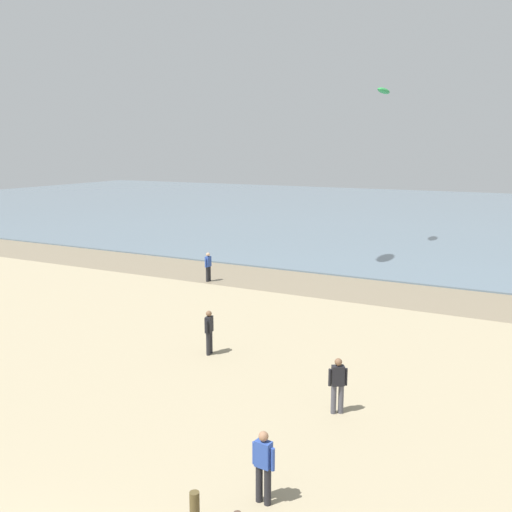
{
  "coord_description": "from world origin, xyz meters",
  "views": [
    {
      "loc": [
        7.74,
        -4.32,
        7.75
      ],
      "look_at": [
        -0.84,
        12.31,
        4.07
      ],
      "focal_mm": 39.19,
      "sensor_mm": 36.0,
      "label": 1
    }
  ],
  "objects_px": {
    "person_by_waterline": "(338,384)",
    "kite_aloft_3": "(384,91)",
    "person_trailing_behind": "(208,266)",
    "person_left_flank": "(209,331)",
    "person_nearest_camera": "(263,465)"
  },
  "relations": [
    {
      "from": "person_left_flank",
      "to": "kite_aloft_3",
      "type": "xyz_separation_m",
      "value": [
        -0.68,
        26.2,
        10.96
      ]
    },
    {
      "from": "person_by_waterline",
      "to": "person_trailing_behind",
      "type": "xyz_separation_m",
      "value": [
        -12.15,
        12.25,
        0.0
      ]
    },
    {
      "from": "person_left_flank",
      "to": "kite_aloft_3",
      "type": "distance_m",
      "value": 28.41
    },
    {
      "from": "person_nearest_camera",
      "to": "person_by_waterline",
      "type": "xyz_separation_m",
      "value": [
        0.04,
        4.79,
        0.0
      ]
    },
    {
      "from": "person_by_waterline",
      "to": "kite_aloft_3",
      "type": "relative_size",
      "value": 0.67
    },
    {
      "from": "person_nearest_camera",
      "to": "person_by_waterline",
      "type": "relative_size",
      "value": 1.0
    },
    {
      "from": "person_trailing_behind",
      "to": "kite_aloft_3",
      "type": "height_order",
      "value": "kite_aloft_3"
    },
    {
      "from": "person_by_waterline",
      "to": "kite_aloft_3",
      "type": "distance_m",
      "value": 31.27
    },
    {
      "from": "person_by_waterline",
      "to": "person_left_flank",
      "type": "xyz_separation_m",
      "value": [
        -5.89,
        2.34,
        0.0
      ]
    },
    {
      "from": "kite_aloft_3",
      "to": "person_left_flank",
      "type": "bearing_deg",
      "value": -1.98
    },
    {
      "from": "person_left_flank",
      "to": "kite_aloft_3",
      "type": "bearing_deg",
      "value": 91.48
    },
    {
      "from": "person_by_waterline",
      "to": "person_trailing_behind",
      "type": "distance_m",
      "value": 17.25
    },
    {
      "from": "person_trailing_behind",
      "to": "kite_aloft_3",
      "type": "distance_m",
      "value": 20.41
    },
    {
      "from": "person_left_flank",
      "to": "person_by_waterline",
      "type": "bearing_deg",
      "value": -21.68
    },
    {
      "from": "person_nearest_camera",
      "to": "kite_aloft_3",
      "type": "relative_size",
      "value": 0.67
    }
  ]
}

